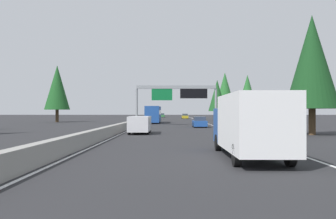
# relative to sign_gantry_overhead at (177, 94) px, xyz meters

# --- Properties ---
(ground_plane) EXTENTS (320.00, 320.00, 0.00)m
(ground_plane) POSITION_rel_sign_gantry_overhead_xyz_m (6.97, 6.04, -4.92)
(ground_plane) COLOR #262628
(median_barrier) EXTENTS (180.00, 0.56, 0.90)m
(median_barrier) POSITION_rel_sign_gantry_overhead_xyz_m (26.97, 6.34, -4.47)
(median_barrier) COLOR gray
(median_barrier) RESTS_ON ground
(shoulder_stripe_right) EXTENTS (160.00, 0.16, 0.01)m
(shoulder_stripe_right) POSITION_rel_sign_gantry_overhead_xyz_m (16.97, -5.48, -4.92)
(shoulder_stripe_right) COLOR silver
(shoulder_stripe_right) RESTS_ON ground
(shoulder_stripe_median) EXTENTS (160.00, 0.16, 0.01)m
(shoulder_stripe_median) POSITION_rel_sign_gantry_overhead_xyz_m (16.97, 5.79, -4.92)
(shoulder_stripe_median) COLOR silver
(shoulder_stripe_median) RESTS_ON ground
(sign_gantry_overhead) EXTENTS (0.50, 12.68, 6.18)m
(sign_gantry_overhead) POSITION_rel_sign_gantry_overhead_xyz_m (0.00, 0.00, 0.00)
(sign_gantry_overhead) COLOR gray
(sign_gantry_overhead) RESTS_ON ground
(box_truck_far_center) EXTENTS (8.50, 2.40, 2.95)m
(box_truck_far_center) POSITION_rel_sign_gantry_overhead_xyz_m (-39.41, -2.72, -3.31)
(box_truck_far_center) COLOR white
(box_truck_far_center) RESTS_ON ground
(minivan_distant_a) EXTENTS (5.00, 1.95, 1.69)m
(minivan_distant_a) POSITION_rel_sign_gantry_overhead_xyz_m (-20.90, 4.02, -3.97)
(minivan_distant_a) COLOR silver
(minivan_distant_a) RESTS_ON ground
(bus_near_center) EXTENTS (11.50, 2.55, 3.10)m
(bus_near_center) POSITION_rel_sign_gantry_overhead_xyz_m (11.62, 4.31, -3.21)
(bus_near_center) COLOR #1E4793
(bus_near_center) RESTS_ON ground
(sedan_far_left) EXTENTS (4.40, 1.80, 1.47)m
(sedan_far_left) POSITION_rel_sign_gantry_overhead_xyz_m (49.44, -3.00, -4.24)
(sedan_far_left) COLOR #AD931E
(sedan_far_left) RESTS_ON ground
(sedan_far_right) EXTENTS (4.40, 1.80, 1.47)m
(sedan_far_right) POSITION_rel_sign_gantry_overhead_xyz_m (-6.57, -2.93, -4.24)
(sedan_far_right) COLOR #1E4793
(sedan_far_right) RESTS_ON ground
(sedan_mid_right) EXTENTS (4.40, 1.80, 1.47)m
(sedan_mid_right) POSITION_rel_sign_gantry_overhead_xyz_m (73.68, 4.26, -4.24)
(sedan_mid_right) COLOR #2D6B38
(sedan_mid_right) RESTS_ON ground
(conifer_right_near) EXTENTS (4.89, 4.89, 11.10)m
(conifer_right_near) POSITION_rel_sign_gantry_overhead_xyz_m (-22.77, -12.07, 1.83)
(conifer_right_near) COLOR #4C3823
(conifer_right_near) RESTS_ON ground
(conifer_right_mid) EXTENTS (4.21, 4.21, 9.58)m
(conifer_right_mid) POSITION_rel_sign_gantry_overhead_xyz_m (17.24, -14.45, 0.89)
(conifer_right_mid) COLOR #4C3823
(conifer_right_mid) RESTS_ON ground
(conifer_right_far) EXTENTS (4.43, 4.43, 10.06)m
(conifer_right_far) POSITION_rel_sign_gantry_overhead_xyz_m (34.59, -10.52, 1.19)
(conifer_right_far) COLOR #4C3823
(conifer_right_far) RESTS_ON ground
(conifer_right_distant) EXTENTS (5.45, 5.45, 12.39)m
(conifer_right_distant) POSITION_rel_sign_gantry_overhead_xyz_m (39.16, -13.11, 2.61)
(conifer_right_distant) COLOR #4C3823
(conifer_right_distant) RESTS_ON ground
(conifer_left_mid) EXTENTS (5.04, 5.04, 11.46)m
(conifer_left_mid) POSITION_rel_sign_gantry_overhead_xyz_m (16.54, 23.95, 2.04)
(conifer_left_mid) COLOR #4C3823
(conifer_left_mid) RESTS_ON ground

